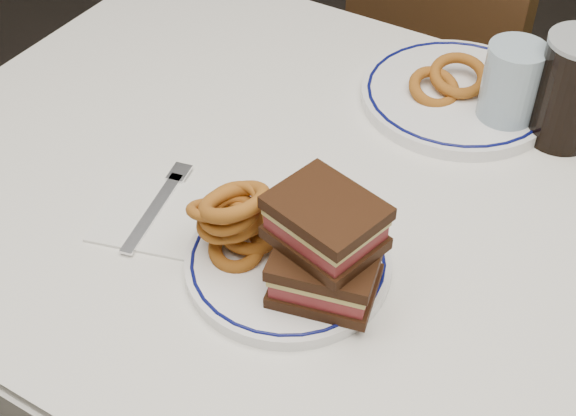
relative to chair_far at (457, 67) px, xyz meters
The scene contains 11 objects.
dining_table 0.77m from the chair_far, 80.20° to the right, with size 1.27×0.87×0.75m.
chair_far is the anchor object (origin of this frame).
main_plate 0.92m from the chair_far, 83.02° to the right, with size 0.24×0.24×0.02m.
reuben_sandwich 0.96m from the chair_far, 79.65° to the right, with size 0.14×0.13×0.12m.
onion_rings_main 0.95m from the chair_far, 87.15° to the right, with size 0.11×0.11×0.12m.
ketchup_ramekin 0.84m from the chair_far, 83.91° to the right, with size 0.06×0.06×0.03m.
beer_mug 0.65m from the chair_far, 56.59° to the right, with size 0.14×0.09×0.16m.
water_glass 0.62m from the chair_far, 64.69° to the right, with size 0.08×0.08×0.13m, color #9AB3C7.
far_plate 0.55m from the chair_far, 72.03° to the right, with size 0.28×0.28×0.02m.
onion_rings_far 0.56m from the chair_far, 74.04° to the right, with size 0.11×0.12×0.06m.
napkin_fork 0.93m from the chair_far, 95.51° to the right, with size 0.16×0.18×0.01m.
Camera 1 is at (0.31, -0.69, 1.45)m, focal length 50.00 mm.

